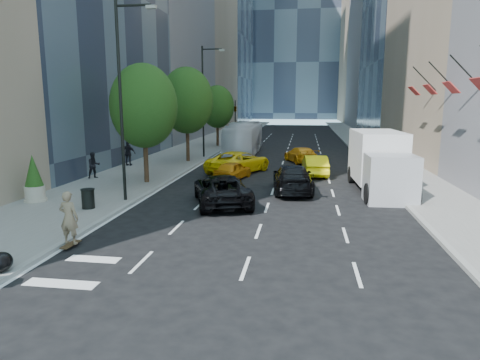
% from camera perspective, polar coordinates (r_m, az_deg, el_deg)
% --- Properties ---
extents(ground, '(160.00, 160.00, 0.00)m').
position_cam_1_polar(ground, '(17.90, -0.72, -6.69)').
color(ground, black).
rests_on(ground, ground).
extents(sidewalk_left, '(6.00, 120.00, 0.15)m').
position_cam_1_polar(sidewalk_left, '(48.61, -5.55, 4.29)').
color(sidewalk_left, slate).
rests_on(sidewalk_left, ground).
extents(sidewalk_right, '(4.00, 120.00, 0.15)m').
position_cam_1_polar(sidewalk_right, '(47.72, 17.23, 3.76)').
color(sidewalk_right, slate).
rests_on(sidewalk_right, ground).
extents(tower_right_far, '(20.00, 24.00, 50.00)m').
position_cam_1_polar(tower_right_far, '(118.13, 18.89, 19.57)').
color(tower_right_far, gray).
rests_on(tower_right_far, ground).
extents(lamp_near, '(2.13, 0.22, 10.00)m').
position_cam_1_polar(lamp_near, '(22.77, -15.29, 11.45)').
color(lamp_near, black).
rests_on(lamp_near, sidewalk_left).
extents(lamp_far, '(2.13, 0.22, 10.00)m').
position_cam_1_polar(lamp_far, '(39.93, -4.72, 11.22)').
color(lamp_far, black).
rests_on(lamp_far, sidewalk_left).
extents(tree_near, '(4.20, 4.20, 7.46)m').
position_cam_1_polar(tree_near, '(27.73, -12.70, 9.59)').
color(tree_near, '#302513').
rests_on(tree_near, sidewalk_left).
extents(tree_mid, '(4.50, 4.50, 7.99)m').
position_cam_1_polar(tree_mid, '(37.23, -7.11, 10.46)').
color(tree_mid, '#302513').
rests_on(tree_mid, sidewalk_left).
extents(tree_far, '(3.90, 3.90, 6.92)m').
position_cam_1_polar(tree_far, '(49.88, -3.04, 9.72)').
color(tree_far, '#302513').
rests_on(tree_far, sidewalk_left).
extents(traffic_signal, '(2.48, 0.53, 5.20)m').
position_cam_1_polar(traffic_signal, '(57.62, -0.64, 9.45)').
color(traffic_signal, black).
rests_on(traffic_signal, sidewalk_left).
extents(facade_flags, '(1.85, 13.30, 2.05)m').
position_cam_1_polar(facade_flags, '(28.03, 25.39, 11.34)').
color(facade_flags, black).
rests_on(facade_flags, ground).
extents(skateboarder, '(0.74, 0.51, 1.98)m').
position_cam_1_polar(skateboarder, '(16.76, -21.83, -5.15)').
color(skateboarder, '#7D694E').
rests_on(skateboarder, ground).
extents(black_sedan_lincoln, '(4.19, 6.12, 1.56)m').
position_cam_1_polar(black_sedan_lincoln, '(22.12, -2.45, -1.28)').
color(black_sedan_lincoln, black).
rests_on(black_sedan_lincoln, ground).
extents(black_sedan_mercedes, '(2.67, 5.67, 1.60)m').
position_cam_1_polar(black_sedan_mercedes, '(25.29, 7.02, 0.19)').
color(black_sedan_mercedes, black).
rests_on(black_sedan_mercedes, ground).
extents(taxi_a, '(2.40, 3.99, 1.27)m').
position_cam_1_polar(taxi_a, '(29.15, -0.98, 1.31)').
color(taxi_a, orange).
rests_on(taxi_a, ground).
extents(taxi_b, '(1.91, 4.58, 1.47)m').
position_cam_1_polar(taxi_b, '(31.22, 9.95, 1.95)').
color(taxi_b, '#FFE90D').
rests_on(taxi_b, ground).
extents(taxi_c, '(4.85, 6.43, 1.62)m').
position_cam_1_polar(taxi_c, '(31.86, -0.15, 2.42)').
color(taxi_c, yellow).
rests_on(taxi_c, ground).
extents(taxi_d, '(3.36, 5.00, 1.34)m').
position_cam_1_polar(taxi_d, '(37.66, 8.11, 3.35)').
color(taxi_d, '#FFA20D').
rests_on(taxi_d, ground).
extents(city_bus, '(2.91, 11.58, 3.21)m').
position_cam_1_polar(city_bus, '(43.07, 0.54, 5.59)').
color(city_bus, white).
rests_on(city_bus, ground).
extents(box_truck, '(2.99, 7.45, 3.51)m').
position_cam_1_polar(box_truck, '(26.25, 18.17, 2.30)').
color(box_truck, silver).
rests_on(box_truck, ground).
extents(pedestrian_a, '(1.08, 1.07, 1.76)m').
position_cam_1_polar(pedestrian_a, '(30.40, -18.92, 1.87)').
color(pedestrian_a, black).
rests_on(pedestrian_a, sidewalk_left).
extents(pedestrian_b, '(1.16, 0.49, 1.98)m').
position_cam_1_polar(pedestrian_b, '(35.61, -14.65, 3.46)').
color(pedestrian_b, black).
rests_on(pedestrian_b, sidewalk_left).
extents(trash_can, '(0.61, 0.61, 0.91)m').
position_cam_1_polar(trash_can, '(22.00, -19.60, -2.41)').
color(trash_can, black).
rests_on(trash_can, sidewalk_left).
extents(planter_shrub, '(1.02, 1.02, 2.44)m').
position_cam_1_polar(planter_shrub, '(24.50, -25.79, 0.09)').
color(planter_shrub, '#B4AB95').
rests_on(planter_shrub, sidewalk_left).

